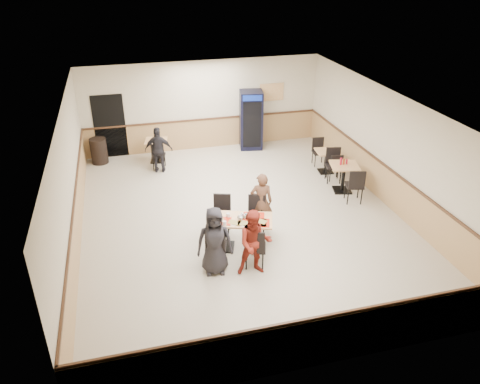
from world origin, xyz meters
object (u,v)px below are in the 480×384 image
object	(u,v)px
pepsi_cooler	(251,120)
diner_woman_right	(255,243)
lone_diner	(159,150)
side_table_near	(344,174)
side_table_far	(326,158)
back_table	(157,147)
main_table	(240,229)
diner_woman_left	(215,241)
trash_bin	(99,151)
diner_man_opposite	(261,202)

from	to	relation	value
pepsi_cooler	diner_woman_right	bearing A→B (deg)	-95.06
pepsi_cooler	lone_diner	bearing A→B (deg)	-149.31
lone_diner	side_table_near	bearing A→B (deg)	164.81
lone_diner	side_table_far	world-z (taller)	lone_diner
back_table	main_table	bearing A→B (deg)	-76.62
diner_woman_left	side_table_near	bearing A→B (deg)	40.28
side_table_near	trash_bin	distance (m)	7.72
diner_woman_left	diner_woman_right	xyz separation A→B (m)	(0.80, -0.26, -0.02)
diner_man_opposite	main_table	bearing A→B (deg)	56.79
diner_woman_right	side_table_far	distance (m)	5.62
diner_man_opposite	back_table	xyz separation A→B (m)	(-2.04, 4.83, -0.27)
main_table	side_table_far	size ratio (longest dim) A/B	2.22
diner_woman_left	diner_man_opposite	distance (m)	2.01
back_table	pepsi_cooler	size ratio (longest dim) A/B	0.40
diner_woman_left	back_table	size ratio (longest dim) A/B	1.91
main_table	side_table_far	world-z (taller)	main_table
main_table	diner_woman_right	distance (m)	0.99
diner_woman_left	lone_diner	size ratio (longest dim) A/B	1.06
diner_man_opposite	lone_diner	world-z (taller)	diner_man_opposite
back_table	lone_diner	bearing A→B (deg)	-90.00
diner_woman_left	diner_man_opposite	bearing A→B (deg)	51.64
main_table	pepsi_cooler	world-z (taller)	pepsi_cooler
diner_woman_right	back_table	world-z (taller)	diner_woman_right
diner_man_opposite	side_table_far	bearing A→B (deg)	-124.83
main_table	pepsi_cooler	size ratio (longest dim) A/B	0.82
diner_woman_right	side_table_near	world-z (taller)	diner_woman_right
back_table	pepsi_cooler	distance (m)	3.34
lone_diner	side_table_near	distance (m)	5.57
diner_woman_right	side_table_near	size ratio (longest dim) A/B	1.64
main_table	back_table	bearing A→B (deg)	121.48
diner_woman_right	lone_diner	bearing A→B (deg)	111.76
main_table	side_table_far	distance (m)	4.96
lone_diner	side_table_far	xyz separation A→B (m)	(4.96, -1.34, -0.25)
side_table_far	trash_bin	xyz separation A→B (m)	(-6.77, 2.52, -0.05)
diner_man_opposite	trash_bin	distance (m)	6.47
main_table	side_table_far	xyz separation A→B (m)	(3.65, 3.37, -0.06)
diner_man_opposite	side_table_far	distance (m)	3.97
lone_diner	side_table_near	world-z (taller)	lone_diner
diner_woman_right	diner_man_opposite	distance (m)	1.78
main_table	diner_man_opposite	xyz separation A→B (m)	(0.72, 0.70, 0.23)
diner_woman_right	trash_bin	size ratio (longest dim) A/B	1.81
diner_woman_left	side_table_far	bearing A→B (deg)	50.56
main_table	diner_woman_left	world-z (taller)	diner_woman_left
trash_bin	diner_man_opposite	bearing A→B (deg)	-53.38
lone_diner	pepsi_cooler	distance (m)	3.51
back_table	diner_man_opposite	bearing A→B (deg)	-67.11
lone_diner	pepsi_cooler	world-z (taller)	pepsi_cooler
side_table_far	pepsi_cooler	size ratio (longest dim) A/B	0.37
diner_woman_left	trash_bin	world-z (taller)	diner_woman_left
diner_woman_left	trash_bin	bearing A→B (deg)	117.69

